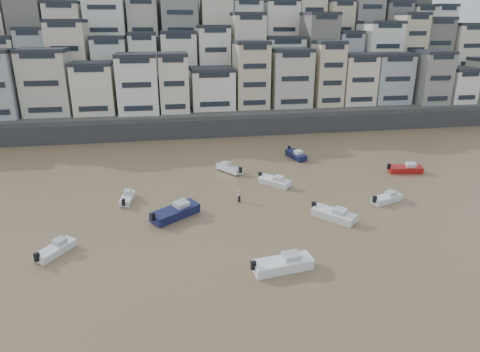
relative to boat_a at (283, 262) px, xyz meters
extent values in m
cube|color=#38383A|center=(-0.89, 49.59, 0.93)|extent=(140.00, 3.00, 3.50)
cube|color=#4C4C47|center=(4.11, 56.59, 1.18)|extent=(140.00, 14.00, 4.00)
cube|color=#4C4C47|center=(4.11, 68.59, 4.18)|extent=(140.00, 14.00, 10.00)
cube|color=#4C4C47|center=(4.11, 80.59, 8.18)|extent=(140.00, 14.00, 18.00)
cube|color=#4C4C47|center=(4.11, 92.59, 12.18)|extent=(140.00, 16.00, 26.00)
cube|color=#4C4C47|center=(4.11, 106.59, 15.18)|extent=(140.00, 18.00, 32.00)
camera|label=1|loc=(-9.71, -32.34, 20.31)|focal=32.00mm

